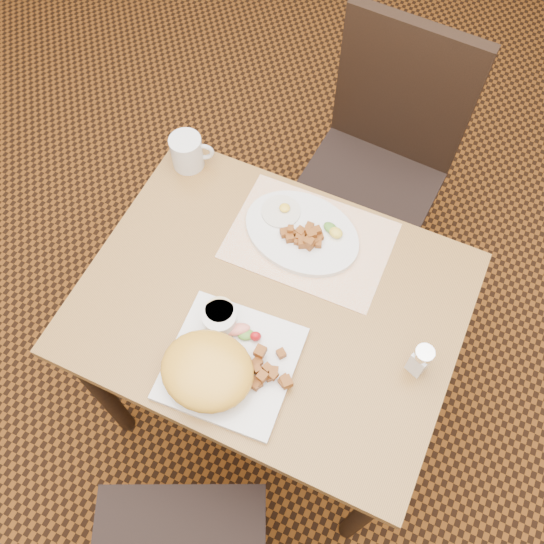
{
  "coord_description": "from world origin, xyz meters",
  "views": [
    {
      "loc": [
        0.27,
        -0.57,
        2.06
      ],
      "look_at": [
        -0.01,
        0.04,
        0.82
      ],
      "focal_mm": 40.0,
      "sensor_mm": 36.0,
      "label": 1
    }
  ],
  "objects_px": {
    "table": "(271,319)",
    "chair_far": "(380,157)",
    "plate_oval": "(302,233)",
    "plate_square": "(231,363)",
    "coffee_mug": "(188,152)",
    "salt_shaker": "(421,360)"
  },
  "relations": [
    {
      "from": "plate_square",
      "to": "plate_oval",
      "type": "height_order",
      "value": "plate_oval"
    },
    {
      "from": "table",
      "to": "coffee_mug",
      "type": "height_order",
      "value": "coffee_mug"
    },
    {
      "from": "table",
      "to": "salt_shaker",
      "type": "bearing_deg",
      "value": -2.33
    },
    {
      "from": "table",
      "to": "plate_oval",
      "type": "distance_m",
      "value": 0.23
    },
    {
      "from": "chair_far",
      "to": "plate_square",
      "type": "height_order",
      "value": "chair_far"
    },
    {
      "from": "chair_far",
      "to": "plate_oval",
      "type": "distance_m",
      "value": 0.55
    },
    {
      "from": "plate_oval",
      "to": "coffee_mug",
      "type": "distance_m",
      "value": 0.38
    },
    {
      "from": "salt_shaker",
      "to": "coffee_mug",
      "type": "height_order",
      "value": "salt_shaker"
    },
    {
      "from": "plate_square",
      "to": "coffee_mug",
      "type": "xyz_separation_m",
      "value": [
        -0.36,
        0.47,
        0.04
      ]
    },
    {
      "from": "plate_square",
      "to": "plate_oval",
      "type": "xyz_separation_m",
      "value": [
        0.01,
        0.39,
        0.0
      ]
    },
    {
      "from": "salt_shaker",
      "to": "coffee_mug",
      "type": "relative_size",
      "value": 0.88
    },
    {
      "from": "table",
      "to": "chair_far",
      "type": "distance_m",
      "value": 0.71
    },
    {
      "from": "salt_shaker",
      "to": "coffee_mug",
      "type": "distance_m",
      "value": 0.8
    },
    {
      "from": "plate_oval",
      "to": "plate_square",
      "type": "bearing_deg",
      "value": -91.12
    },
    {
      "from": "chair_far",
      "to": "plate_square",
      "type": "xyz_separation_m",
      "value": [
        -0.07,
        -0.88,
        0.22
      ]
    },
    {
      "from": "chair_far",
      "to": "plate_oval",
      "type": "height_order",
      "value": "chair_far"
    },
    {
      "from": "table",
      "to": "plate_square",
      "type": "distance_m",
      "value": 0.22
    },
    {
      "from": "chair_far",
      "to": "coffee_mug",
      "type": "distance_m",
      "value": 0.65
    },
    {
      "from": "plate_oval",
      "to": "salt_shaker",
      "type": "xyz_separation_m",
      "value": [
        0.38,
        -0.22,
        0.04
      ]
    },
    {
      "from": "coffee_mug",
      "to": "salt_shaker",
      "type": "bearing_deg",
      "value": -21.92
    },
    {
      "from": "salt_shaker",
      "to": "plate_oval",
      "type": "bearing_deg",
      "value": 150.07
    },
    {
      "from": "table",
      "to": "plate_oval",
      "type": "xyz_separation_m",
      "value": [
        -0.01,
        0.2,
        0.12
      ]
    }
  ]
}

